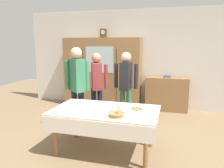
% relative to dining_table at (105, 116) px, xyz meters
% --- Properties ---
extents(ground_plane, '(12.00, 12.00, 0.00)m').
position_rel_dining_table_xyz_m(ground_plane, '(0.00, 0.24, -0.63)').
color(ground_plane, '#846B4C').
rests_on(ground_plane, ground).
extents(back_wall, '(6.40, 0.10, 2.70)m').
position_rel_dining_table_xyz_m(back_wall, '(0.00, 2.89, 0.72)').
color(back_wall, silver).
rests_on(back_wall, ground).
extents(dining_table, '(1.71, 1.00, 0.72)m').
position_rel_dining_table_xyz_m(dining_table, '(0.00, 0.00, 0.00)').
color(dining_table, olive).
rests_on(dining_table, ground).
extents(wall_cabinet, '(2.17, 0.46, 1.93)m').
position_rel_dining_table_xyz_m(wall_cabinet, '(-0.90, 2.59, 0.34)').
color(wall_cabinet, olive).
rests_on(wall_cabinet, ground).
extents(mantel_clock, '(0.18, 0.11, 0.24)m').
position_rel_dining_table_xyz_m(mantel_clock, '(-0.85, 2.59, 1.42)').
color(mantel_clock, brown).
rests_on(mantel_clock, wall_cabinet).
extents(bookshelf_low, '(1.11, 0.35, 0.89)m').
position_rel_dining_table_xyz_m(bookshelf_low, '(0.89, 2.64, -0.18)').
color(bookshelf_low, olive).
rests_on(bookshelf_low, ground).
extents(book_stack, '(0.17, 0.19, 0.05)m').
position_rel_dining_table_xyz_m(book_stack, '(0.89, 2.64, 0.30)').
color(book_stack, '#B29333').
rests_on(book_stack, bookshelf_low).
extents(tea_cup_near_left, '(0.13, 0.13, 0.06)m').
position_rel_dining_table_xyz_m(tea_cup_near_left, '(0.17, -0.06, 0.12)').
color(tea_cup_near_left, silver).
rests_on(tea_cup_near_left, dining_table).
extents(tea_cup_front_edge, '(0.13, 0.13, 0.06)m').
position_rel_dining_table_xyz_m(tea_cup_front_edge, '(-0.09, -0.13, 0.12)').
color(tea_cup_front_edge, white).
rests_on(tea_cup_front_edge, dining_table).
extents(tea_cup_far_left, '(0.13, 0.13, 0.06)m').
position_rel_dining_table_xyz_m(tea_cup_far_left, '(-0.35, -0.28, 0.12)').
color(tea_cup_far_left, white).
rests_on(tea_cup_far_left, dining_table).
extents(bread_basket, '(0.24, 0.24, 0.16)m').
position_rel_dining_table_xyz_m(bread_basket, '(0.27, -0.26, 0.13)').
color(bread_basket, '#9E7542').
rests_on(bread_basket, dining_table).
extents(pastry_plate, '(0.28, 0.28, 0.05)m').
position_rel_dining_table_xyz_m(pastry_plate, '(0.50, 0.14, 0.11)').
color(pastry_plate, white).
rests_on(pastry_plate, dining_table).
extents(spoon_front_edge, '(0.12, 0.02, 0.01)m').
position_rel_dining_table_xyz_m(spoon_front_edge, '(-0.60, -0.10, 0.10)').
color(spoon_front_edge, silver).
rests_on(spoon_front_edge, dining_table).
extents(spoon_center, '(0.12, 0.02, 0.01)m').
position_rel_dining_table_xyz_m(spoon_center, '(-0.50, 0.29, 0.10)').
color(spoon_center, silver).
rests_on(spoon_center, dining_table).
extents(spoon_mid_right, '(0.12, 0.02, 0.01)m').
position_rel_dining_table_xyz_m(spoon_mid_right, '(-0.35, 0.16, 0.10)').
color(spoon_mid_right, silver).
rests_on(spoon_mid_right, dining_table).
extents(person_behind_table_left, '(0.52, 0.41, 1.57)m').
position_rel_dining_table_xyz_m(person_behind_table_left, '(-0.59, 1.27, 0.33)').
color(person_behind_table_left, '#191E38').
rests_on(person_behind_table_left, ground).
extents(person_beside_shelf, '(0.52, 0.38, 1.71)m').
position_rel_dining_table_xyz_m(person_beside_shelf, '(-0.79, 0.68, 0.42)').
color(person_beside_shelf, '#191E38').
rests_on(person_beside_shelf, ground).
extents(person_near_right_end, '(0.52, 0.37, 1.60)m').
position_rel_dining_table_xyz_m(person_near_right_end, '(0.05, 1.34, 0.34)').
color(person_near_right_end, '#33704C').
rests_on(person_near_right_end, ground).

